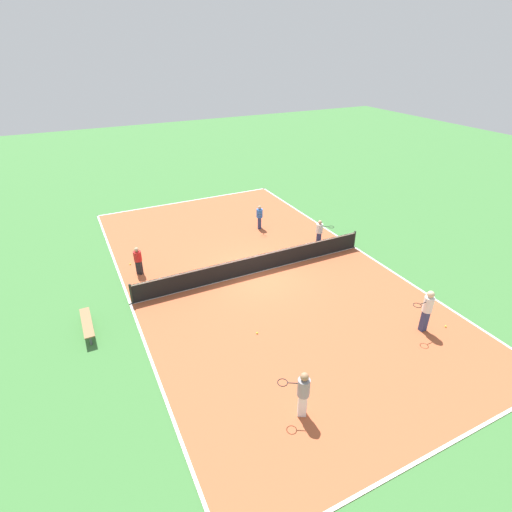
# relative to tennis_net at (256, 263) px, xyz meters

# --- Properties ---
(ground_plane) EXTENTS (80.00, 80.00, 0.00)m
(ground_plane) POSITION_rel_tennis_net_xyz_m (0.00, 0.00, -0.51)
(ground_plane) COLOR #3D7538
(court_surface) EXTENTS (11.81, 21.18, 0.02)m
(court_surface) POSITION_rel_tennis_net_xyz_m (0.00, 0.00, -0.50)
(court_surface) COLOR #B75633
(court_surface) RESTS_ON ground_plane
(tennis_net) EXTENTS (11.61, 0.10, 0.95)m
(tennis_net) POSITION_rel_tennis_net_xyz_m (0.00, 0.00, 0.00)
(tennis_net) COLOR black
(tennis_net) RESTS_ON court_surface
(bench) EXTENTS (0.36, 1.95, 0.45)m
(bench) POSITION_rel_tennis_net_xyz_m (7.60, 1.08, -0.11)
(bench) COLOR olive
(bench) RESTS_ON ground_plane
(player_near_blue) EXTENTS (0.70, 0.98, 1.39)m
(player_near_blue) POSITION_rel_tennis_net_xyz_m (-2.40, -4.41, 0.30)
(player_near_blue) COLOR navy
(player_near_blue) RESTS_ON court_surface
(player_coach_red) EXTENTS (0.51, 0.51, 1.37)m
(player_coach_red) POSITION_rel_tennis_net_xyz_m (4.96, -2.32, 0.28)
(player_coach_red) COLOR black
(player_coach_red) RESTS_ON court_surface
(player_baseline_gray) EXTENTS (0.97, 0.76, 1.63)m
(player_baseline_gray) POSITION_rel_tennis_net_xyz_m (2.41, 7.90, 0.45)
(player_baseline_gray) COLOR white
(player_baseline_gray) RESTS_ON court_surface
(player_far_white) EXTENTS (0.95, 0.81, 1.40)m
(player_far_white) POSITION_rel_tennis_net_xyz_m (-4.31, -1.13, 0.31)
(player_far_white) COLOR navy
(player_far_white) RESTS_ON court_surface
(player_near_white) EXTENTS (0.94, 0.37, 1.75)m
(player_near_white) POSITION_rel_tennis_net_xyz_m (-3.78, 6.62, 0.53)
(player_near_white) COLOR navy
(player_near_white) RESTS_ON court_surface
(tennis_ball_far_baseline) EXTENTS (0.07, 0.07, 0.07)m
(tennis_ball_far_baseline) POSITION_rel_tennis_net_xyz_m (1.95, 4.05, -0.45)
(tennis_ball_far_baseline) COLOR #CCE033
(tennis_ball_far_baseline) RESTS_ON court_surface
(tennis_ball_near_net) EXTENTS (0.07, 0.07, 0.07)m
(tennis_ball_near_net) POSITION_rel_tennis_net_xyz_m (5.22, -3.39, -0.45)
(tennis_ball_near_net) COLOR #CCE033
(tennis_ball_near_net) RESTS_ON court_surface
(tennis_ball_left_sideline) EXTENTS (0.07, 0.07, 0.07)m
(tennis_ball_left_sideline) POSITION_rel_tennis_net_xyz_m (-4.72, 6.91, -0.45)
(tennis_ball_left_sideline) COLOR #CCE033
(tennis_ball_left_sideline) RESTS_ON court_surface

